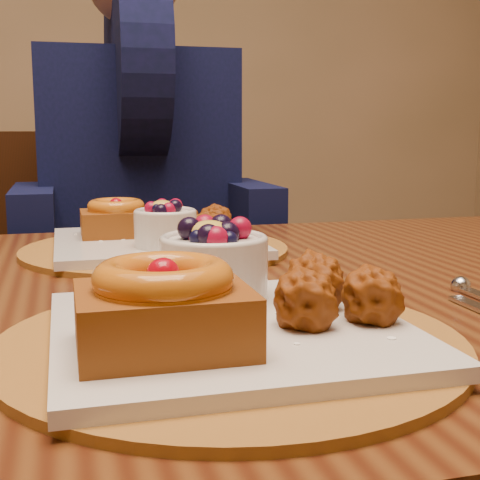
{
  "coord_description": "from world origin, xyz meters",
  "views": [
    {
      "loc": [
        -0.04,
        -0.72,
        0.93
      ],
      "look_at": [
        0.11,
        -0.17,
        0.83
      ],
      "focal_mm": 50.0,
      "sensor_mm": 36.0,
      "label": 1
    }
  ],
  "objects_px": {
    "dining_table": "(183,352)",
    "place_setting_far": "(154,237)",
    "chair_far": "(79,300)",
    "diner": "(137,141)",
    "place_setting_near": "(224,310)"
  },
  "relations": [
    {
      "from": "dining_table",
      "to": "place_setting_far",
      "type": "xyz_separation_m",
      "value": [
        -0.0,
        0.22,
        0.1
      ]
    },
    {
      "from": "chair_far",
      "to": "diner",
      "type": "height_order",
      "value": "diner"
    },
    {
      "from": "dining_table",
      "to": "place_setting_far",
      "type": "bearing_deg",
      "value": 90.59
    },
    {
      "from": "dining_table",
      "to": "diner",
      "type": "relative_size",
      "value": 1.89
    },
    {
      "from": "dining_table",
      "to": "diner",
      "type": "xyz_separation_m",
      "value": [
        0.04,
        0.76,
        0.23
      ]
    },
    {
      "from": "dining_table",
      "to": "place_setting_near",
      "type": "xyz_separation_m",
      "value": [
        -0.0,
        -0.21,
        0.11
      ]
    },
    {
      "from": "chair_far",
      "to": "diner",
      "type": "relative_size",
      "value": 1.09
    },
    {
      "from": "dining_table",
      "to": "chair_far",
      "type": "height_order",
      "value": "chair_far"
    },
    {
      "from": "place_setting_near",
      "to": "chair_far",
      "type": "bearing_deg",
      "value": 94.63
    },
    {
      "from": "place_setting_near",
      "to": "chair_far",
      "type": "height_order",
      "value": "chair_far"
    },
    {
      "from": "place_setting_far",
      "to": "diner",
      "type": "xyz_separation_m",
      "value": [
        0.04,
        0.54,
        0.13
      ]
    },
    {
      "from": "dining_table",
      "to": "chair_far",
      "type": "bearing_deg",
      "value": 95.92
    },
    {
      "from": "place_setting_far",
      "to": "chair_far",
      "type": "height_order",
      "value": "chair_far"
    },
    {
      "from": "dining_table",
      "to": "chair_far",
      "type": "distance_m",
      "value": 0.95
    },
    {
      "from": "chair_far",
      "to": "place_setting_near",
      "type": "bearing_deg",
      "value": -79.34
    }
  ]
}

